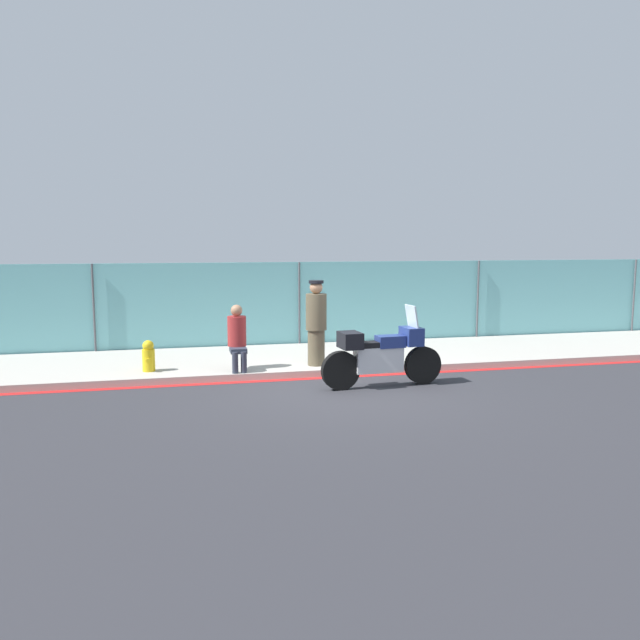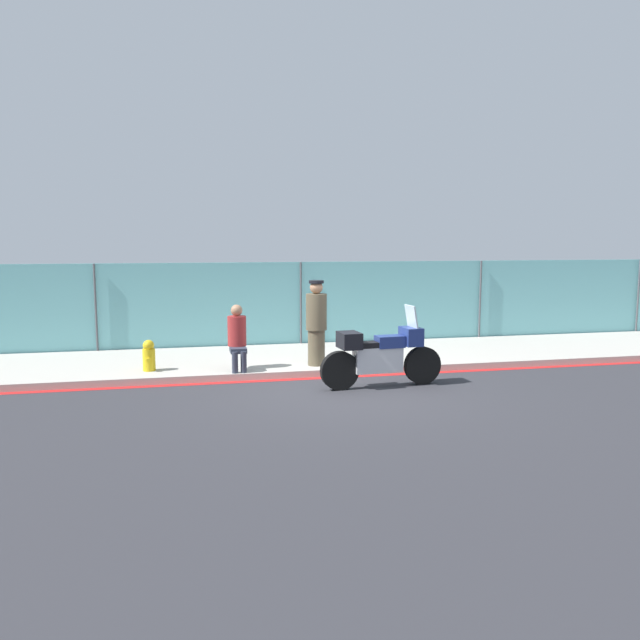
% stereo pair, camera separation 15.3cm
% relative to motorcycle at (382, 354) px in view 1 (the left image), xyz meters
% --- Properties ---
extents(ground_plane, '(120.00, 120.00, 0.00)m').
position_rel_motorcycle_xyz_m(ground_plane, '(-0.68, -0.00, -0.62)').
color(ground_plane, '#2D2D33').
extents(sidewalk, '(36.32, 3.34, 0.14)m').
position_rel_motorcycle_xyz_m(sidewalk, '(-0.68, 2.73, -0.54)').
color(sidewalk, '#ADA89E').
rests_on(sidewalk, ground_plane).
extents(curb_paint_stripe, '(36.32, 0.18, 0.01)m').
position_rel_motorcycle_xyz_m(curb_paint_stripe, '(-0.68, 0.97, -0.61)').
color(curb_paint_stripe, red).
rests_on(curb_paint_stripe, ground_plane).
extents(storefront_fence, '(34.51, 0.17, 2.19)m').
position_rel_motorcycle_xyz_m(storefront_fence, '(-0.68, 4.49, 0.48)').
color(storefront_fence, '#6BB2B7').
rests_on(storefront_fence, ground_plane).
extents(motorcycle, '(2.39, 0.61, 1.52)m').
position_rel_motorcycle_xyz_m(motorcycle, '(0.00, 0.00, 0.00)').
color(motorcycle, black).
rests_on(motorcycle, ground_plane).
extents(officer_standing, '(0.43, 0.43, 1.77)m').
position_rel_motorcycle_xyz_m(officer_standing, '(-0.89, 1.59, 0.43)').
color(officer_standing, brown).
rests_on(officer_standing, sidewalk).
extents(person_seated_on_curb, '(0.38, 0.67, 1.31)m').
position_rel_motorcycle_xyz_m(person_seated_on_curb, '(-2.53, 1.52, 0.25)').
color(person_seated_on_curb, '#2D3342').
rests_on(person_seated_on_curb, sidewalk).
extents(fire_hydrant, '(0.25, 0.31, 0.62)m').
position_rel_motorcycle_xyz_m(fire_hydrant, '(-4.26, 1.76, -0.17)').
color(fire_hydrant, gold).
rests_on(fire_hydrant, sidewalk).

